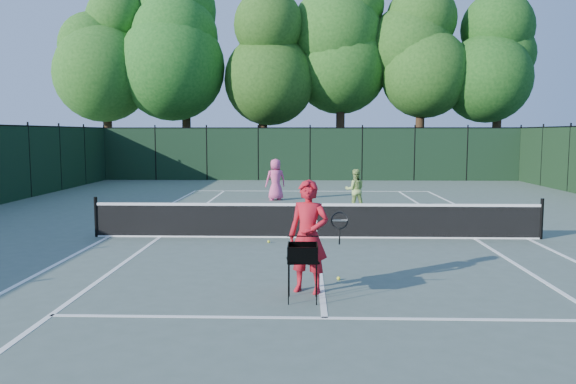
{
  "coord_description": "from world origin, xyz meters",
  "views": [
    {
      "loc": [
        -0.3,
        -14.47,
        2.73
      ],
      "look_at": [
        -0.77,
        1.0,
        1.1
      ],
      "focal_mm": 35.0,
      "sensor_mm": 36.0,
      "label": 1
    }
  ],
  "objects_px": {
    "player_pink": "(276,180)",
    "player_green": "(355,190)",
    "coach": "(309,236)",
    "loose_ball_midcourt": "(269,242)",
    "ball_hopper": "(303,254)",
    "loose_ball_near_cart": "(339,278)"
  },
  "relations": [
    {
      "from": "ball_hopper",
      "to": "loose_ball_midcourt",
      "type": "relative_size",
      "value": 13.74
    },
    {
      "from": "loose_ball_midcourt",
      "to": "player_pink",
      "type": "bearing_deg",
      "value": 91.87
    },
    {
      "from": "ball_hopper",
      "to": "loose_ball_midcourt",
      "type": "xyz_separation_m",
      "value": [
        -0.86,
        4.82,
        -0.75
      ]
    },
    {
      "from": "coach",
      "to": "player_pink",
      "type": "height_order",
      "value": "coach"
    },
    {
      "from": "coach",
      "to": "loose_ball_near_cart",
      "type": "bearing_deg",
      "value": 73.9
    },
    {
      "from": "loose_ball_near_cart",
      "to": "loose_ball_midcourt",
      "type": "height_order",
      "value": "same"
    },
    {
      "from": "coach",
      "to": "loose_ball_midcourt",
      "type": "distance_m",
      "value": 4.52
    },
    {
      "from": "player_pink",
      "to": "player_green",
      "type": "height_order",
      "value": "player_pink"
    },
    {
      "from": "coach",
      "to": "ball_hopper",
      "type": "xyz_separation_m",
      "value": [
        -0.1,
        -0.51,
        -0.19
      ]
    },
    {
      "from": "loose_ball_near_cart",
      "to": "coach",
      "type": "bearing_deg",
      "value": -125.62
    },
    {
      "from": "loose_ball_near_cart",
      "to": "loose_ball_midcourt",
      "type": "distance_m",
      "value": 3.84
    },
    {
      "from": "player_pink",
      "to": "loose_ball_near_cart",
      "type": "height_order",
      "value": "player_pink"
    },
    {
      "from": "loose_ball_near_cart",
      "to": "player_green",
      "type": "bearing_deg",
      "value": 83.16
    },
    {
      "from": "player_pink",
      "to": "loose_ball_midcourt",
      "type": "distance_m",
      "value": 9.02
    },
    {
      "from": "ball_hopper",
      "to": "loose_ball_midcourt",
      "type": "bearing_deg",
      "value": 92.49
    },
    {
      "from": "player_green",
      "to": "loose_ball_midcourt",
      "type": "bearing_deg",
      "value": 61.51
    },
    {
      "from": "player_pink",
      "to": "player_green",
      "type": "distance_m",
      "value": 4.19
    },
    {
      "from": "player_pink",
      "to": "coach",
      "type": "bearing_deg",
      "value": 76.41
    },
    {
      "from": "player_green",
      "to": "loose_ball_near_cart",
      "type": "height_order",
      "value": "player_green"
    },
    {
      "from": "player_pink",
      "to": "ball_hopper",
      "type": "distance_m",
      "value": 13.85
    },
    {
      "from": "coach",
      "to": "player_green",
      "type": "xyz_separation_m",
      "value": [
        1.71,
        10.33,
        -0.24
      ]
    },
    {
      "from": "player_green",
      "to": "loose_ball_midcourt",
      "type": "xyz_separation_m",
      "value": [
        -2.68,
        -6.02,
        -0.7
      ]
    }
  ]
}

